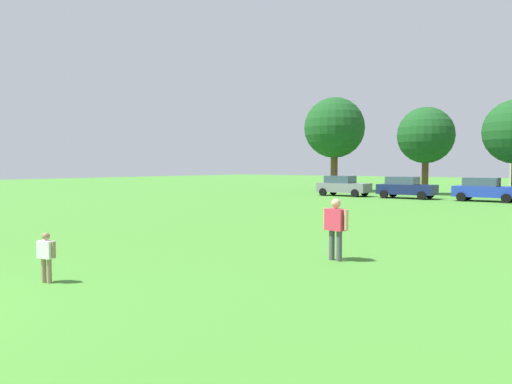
% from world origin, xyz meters
% --- Properties ---
extents(ground_plane, '(160.00, 160.00, 0.00)m').
position_xyz_m(ground_plane, '(0.00, 30.00, 0.00)').
color(ground_plane, '#42842D').
extents(child_kite_flyer, '(0.51, 0.28, 1.10)m').
position_xyz_m(child_kite_flyer, '(0.11, 4.15, 0.65)').
color(child_kite_flyer, '#8C7259').
rests_on(child_kite_flyer, ground).
extents(adult_bystander, '(0.78, 0.38, 1.66)m').
position_xyz_m(adult_bystander, '(3.88, 10.23, 0.99)').
color(adult_bystander, '#4C4C51').
rests_on(adult_bystander, ground).
extents(parked_car_gray_0, '(4.30, 2.02, 1.68)m').
position_xyz_m(parked_car_gray_0, '(-9.35, 36.18, 0.86)').
color(parked_car_gray_0, slate).
rests_on(parked_car_gray_0, ground).
extents(parked_car_navy_1, '(4.30, 2.02, 1.68)m').
position_xyz_m(parked_car_navy_1, '(-3.99, 36.22, 0.86)').
color(parked_car_navy_1, '#141E4C').
rests_on(parked_car_navy_1, ground).
extents(parked_car_blue_2, '(4.30, 2.02, 1.68)m').
position_xyz_m(parked_car_blue_2, '(1.68, 36.41, 0.86)').
color(parked_car_blue_2, '#1E38AD').
rests_on(parked_car_blue_2, ground).
extents(tree_far_left, '(5.87, 5.87, 9.15)m').
position_xyz_m(tree_far_left, '(-13.41, 42.16, 6.18)').
color(tree_far_left, brown).
rests_on(tree_far_left, ground).
extents(tree_left, '(4.88, 4.88, 7.61)m').
position_xyz_m(tree_left, '(-4.54, 42.20, 5.13)').
color(tree_left, brown).
rests_on(tree_left, ground).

